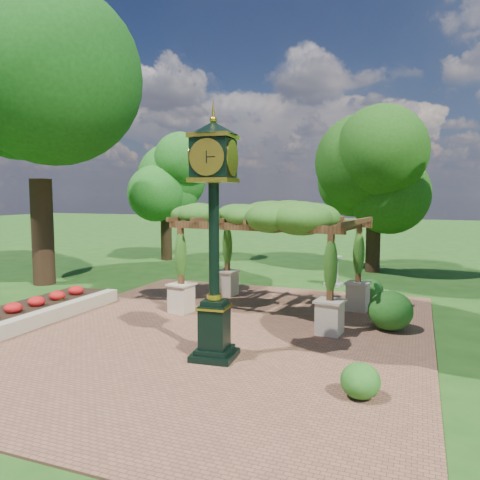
% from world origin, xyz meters
% --- Properties ---
extents(ground, '(120.00, 120.00, 0.00)m').
position_xyz_m(ground, '(0.00, 0.00, 0.00)').
color(ground, '#1E4714').
rests_on(ground, ground).
extents(brick_plaza, '(10.00, 12.00, 0.04)m').
position_xyz_m(brick_plaza, '(0.00, 1.00, 0.02)').
color(brick_plaza, brown).
rests_on(brick_plaza, ground).
extents(border_wall, '(0.35, 5.00, 0.40)m').
position_xyz_m(border_wall, '(-4.60, 0.50, 0.20)').
color(border_wall, '#C6B793').
rests_on(border_wall, ground).
extents(flower_bed, '(1.50, 5.00, 0.36)m').
position_xyz_m(flower_bed, '(-5.50, 0.50, 0.18)').
color(flower_bed, red).
rests_on(flower_bed, ground).
extents(pedestal_clock, '(1.05, 1.05, 4.95)m').
position_xyz_m(pedestal_clock, '(0.68, -0.73, 2.96)').
color(pedestal_clock, black).
rests_on(pedestal_clock, brick_plaza).
extents(pergola, '(5.51, 3.86, 3.23)m').
position_xyz_m(pergola, '(0.58, 3.45, 2.66)').
color(pergola, beige).
rests_on(pergola, brick_plaza).
extents(sundial, '(0.68, 0.68, 1.13)m').
position_xyz_m(sundial, '(1.61, 8.20, 0.50)').
color(sundial, gray).
rests_on(sundial, ground).
extents(shrub_front, '(0.81, 0.81, 0.60)m').
position_xyz_m(shrub_front, '(3.74, -1.62, 0.34)').
color(shrub_front, '#25611B').
rests_on(shrub_front, brick_plaza).
extents(shrub_mid, '(1.30, 1.30, 1.00)m').
position_xyz_m(shrub_mid, '(3.97, 2.71, 0.54)').
color(shrub_mid, '#1F5417').
rests_on(shrub_mid, brick_plaza).
extents(shrub_back, '(0.83, 0.83, 0.71)m').
position_xyz_m(shrub_back, '(3.19, 5.88, 0.40)').
color(shrub_back, '#24611C').
rests_on(shrub_back, brick_plaza).
extents(tree_west_near, '(5.72, 5.72, 10.40)m').
position_xyz_m(tree_west_near, '(-8.85, 4.50, 7.15)').
color(tree_west_near, '#372116').
rests_on(tree_west_near, ground).
extents(tree_west_far, '(3.39, 3.39, 6.32)m').
position_xyz_m(tree_west_far, '(-7.87, 12.12, 4.33)').
color(tree_west_far, black).
rests_on(tree_west_far, ground).
extents(tree_north, '(3.89, 3.89, 6.39)m').
position_xyz_m(tree_north, '(2.67, 12.06, 4.38)').
color(tree_north, '#352115').
rests_on(tree_north, ground).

